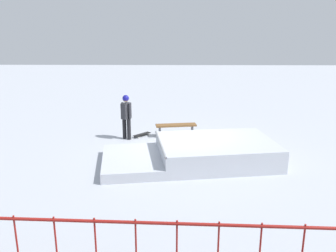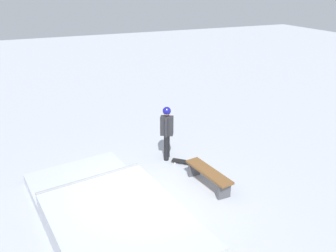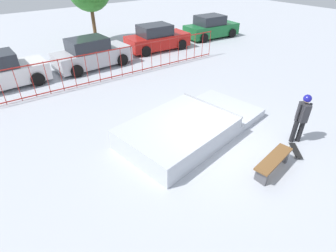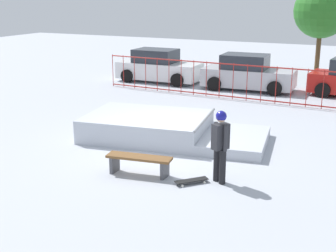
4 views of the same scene
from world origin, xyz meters
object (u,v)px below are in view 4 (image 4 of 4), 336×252
at_px(park_bench, 139,161).
at_px(distant_tree, 322,11).
at_px(skate_ramp, 162,129).
at_px(skateboard, 192,180).
at_px(parked_car_white, 158,67).
at_px(parked_car_silver, 248,74).
at_px(skater, 220,141).

relative_size(park_bench, distant_tree, 0.34).
xyz_separation_m(skate_ramp, skateboard, (2.15, -2.80, -0.24)).
xyz_separation_m(parked_car_white, parked_car_silver, (4.55, -0.02, 0.00)).
relative_size(skateboard, parked_car_silver, 0.17).
height_order(skater, park_bench, skater).
xyz_separation_m(skateboard, parked_car_white, (-6.47, 11.15, 0.65)).
height_order(skater, parked_car_silver, skater).
bearing_deg(skate_ramp, parked_car_white, 108.78).
height_order(skater, skateboard, skater).
bearing_deg(skate_ramp, park_bench, -82.96).
distance_m(skater, parked_car_white, 12.88).
relative_size(parked_car_white, parked_car_silver, 0.99).
relative_size(skateboard, distant_tree, 0.15).
bearing_deg(park_bench, parked_car_silver, 92.87).
height_order(skater, distant_tree, distant_tree).
bearing_deg(distant_tree, parked_car_silver, -116.00).
xyz_separation_m(skate_ramp, parked_car_silver, (0.24, 8.33, 0.41)).
xyz_separation_m(skater, park_bench, (-1.91, -0.41, -0.65)).
relative_size(skateboard, parked_car_white, 0.18).
bearing_deg(park_bench, skater, 12.12).
bearing_deg(parked_car_silver, distant_tree, 61.40).
bearing_deg(skateboard, parked_car_white, 72.33).
relative_size(skater, parked_car_silver, 0.41).
relative_size(skater, parked_car_white, 0.42).
bearing_deg(park_bench, skateboard, 2.13).
bearing_deg(parked_car_white, parked_car_silver, -1.12).
distance_m(skateboard, parked_car_white, 12.91).
distance_m(parked_car_white, distant_tree, 8.80).
relative_size(skate_ramp, parked_car_white, 1.39).
height_order(skate_ramp, distant_tree, distant_tree).
xyz_separation_m(skateboard, parked_car_silver, (-1.92, 11.13, 0.65)).
xyz_separation_m(parked_car_silver, distant_tree, (2.34, 4.80, 2.66)).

